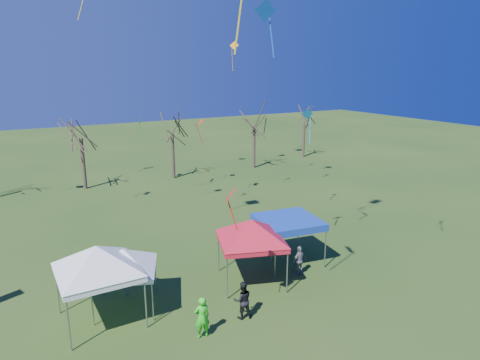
# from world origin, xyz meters

# --- Properties ---
(ground) EXTENTS (140.00, 140.00, 0.00)m
(ground) POSITION_xyz_m (0.00, 0.00, 0.00)
(ground) COLOR #254416
(ground) RESTS_ON ground
(tree_2) EXTENTS (3.71, 3.71, 8.18)m
(tree_2) POSITION_xyz_m (-2.37, 24.38, 6.29)
(tree_2) COLOR #3D2D21
(tree_2) RESTS_ON ground
(tree_3) EXTENTS (3.59, 3.59, 7.91)m
(tree_3) POSITION_xyz_m (6.03, 24.04, 6.08)
(tree_3) COLOR #3D2D21
(tree_3) RESTS_ON ground
(tree_4) EXTENTS (3.58, 3.58, 7.89)m
(tree_4) POSITION_xyz_m (15.36, 24.00, 6.06)
(tree_4) COLOR #3D2D21
(tree_4) RESTS_ON ground
(tree_5) EXTENTS (3.39, 3.39, 7.46)m
(tree_5) POSITION_xyz_m (23.72, 26.07, 5.73)
(tree_5) COLOR #3D2D21
(tree_5) RESTS_ON ground
(tent_white_west) EXTENTS (4.60, 4.60, 4.05)m
(tent_white_west) POSITION_xyz_m (-5.66, 2.10, 3.27)
(tent_white_west) COLOR gray
(tent_white_west) RESTS_ON ground
(tent_white_mid) EXTENTS (3.54, 3.54, 3.35)m
(tent_white_mid) POSITION_xyz_m (-4.43, 2.59, 2.70)
(tent_white_mid) COLOR gray
(tent_white_mid) RESTS_ON ground
(tent_red) EXTENTS (4.21, 4.21, 3.92)m
(tent_red) POSITION_xyz_m (1.79, 1.92, 3.16)
(tent_red) COLOR gray
(tent_red) RESTS_ON ground
(tent_blue) EXTENTS (3.67, 3.67, 2.55)m
(tent_blue) POSITION_xyz_m (4.83, 2.99, 2.35)
(tent_blue) COLOR gray
(tent_blue) RESTS_ON ground
(person_grey) EXTENTS (0.99, 0.53, 1.60)m
(person_grey) POSITION_xyz_m (4.44, 1.34, 0.80)
(person_grey) COLOR slate
(person_grey) RESTS_ON ground
(person_green) EXTENTS (0.69, 0.48, 1.79)m
(person_green) POSITION_xyz_m (-2.34, -1.12, 0.89)
(person_green) COLOR #2DD822
(person_green) RESTS_ON ground
(person_dark) EXTENTS (0.99, 0.87, 1.72)m
(person_dark) POSITION_xyz_m (-0.22, -0.73, 0.86)
(person_dark) COLOR black
(person_dark) RESTS_ON ground
(kite_1) EXTENTS (1.03, 1.06, 1.94)m
(kite_1) POSITION_xyz_m (-1.10, -1.33, 5.96)
(kite_1) COLOR red
(kite_1) RESTS_ON ground
(kite_19) EXTENTS (0.75, 0.94, 2.40)m
(kite_19) POSITION_xyz_m (2.59, 22.86, 5.95)
(kite_19) COLOR #18A11B
(kite_19) RESTS_ON ground
(kite_27) EXTENTS (1.11, 0.72, 2.60)m
(kite_27) POSITION_xyz_m (2.66, 2.26, 13.17)
(kite_27) COLOR blue
(kite_27) RESTS_ON ground
(kite_12) EXTENTS (1.02, 1.01, 2.89)m
(kite_12) POSITION_xyz_m (12.56, 23.34, 12.74)
(kite_12) COLOR orange
(kite_12) RESTS_ON ground
(kite_17) EXTENTS (0.95, 0.86, 2.53)m
(kite_17) POSITION_xyz_m (10.65, 9.01, 7.43)
(kite_17) COLOR #168DEA
(kite_17) RESTS_ON ground
(kite_22) EXTENTS (0.76, 0.75, 2.37)m
(kite_22) POSITION_xyz_m (7.27, 19.99, 5.87)
(kite_22) COLOR red
(kite_22) RESTS_ON ground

